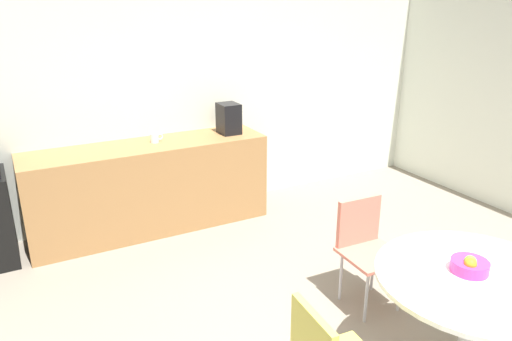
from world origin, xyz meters
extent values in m
cube|color=silver|center=(0.00, 3.00, 1.30)|extent=(6.00, 0.10, 2.60)
cube|color=#9E7042|center=(-0.65, 2.65, 0.45)|extent=(2.38, 0.60, 0.90)
cylinder|color=silver|center=(0.39, -0.35, 0.39)|extent=(0.08, 0.08, 0.73)
cylinder|color=white|center=(0.39, -0.35, 0.74)|extent=(1.14, 1.14, 0.03)
cylinder|color=silver|center=(1.11, -0.15, 0.21)|extent=(0.02, 0.02, 0.42)
cylinder|color=silver|center=(0.58, 0.37, 0.21)|extent=(0.02, 0.02, 0.42)
cylinder|color=silver|center=(0.26, 0.38, 0.21)|extent=(0.02, 0.02, 0.42)
cylinder|color=silver|center=(0.59, 0.69, 0.21)|extent=(0.02, 0.02, 0.42)
cylinder|color=silver|center=(0.27, 0.70, 0.21)|extent=(0.02, 0.02, 0.42)
cube|color=#DB7260|center=(0.43, 0.53, 0.44)|extent=(0.44, 0.44, 0.03)
cube|color=#DB7260|center=(0.43, 0.72, 0.64)|extent=(0.38, 0.05, 0.38)
cylinder|color=#D8338C|center=(0.39, -0.30, 0.79)|extent=(0.22, 0.22, 0.07)
sphere|color=#66B233|center=(0.38, -0.31, 0.83)|extent=(0.07, 0.07, 0.07)
sphere|color=orange|center=(0.36, -0.33, 0.83)|extent=(0.07, 0.07, 0.07)
cylinder|color=white|center=(-0.57, 2.68, 0.95)|extent=(0.08, 0.08, 0.09)
torus|color=white|center=(-0.51, 2.68, 0.95)|extent=(0.06, 0.01, 0.06)
cylinder|color=#338C59|center=(0.19, 2.73, 0.95)|extent=(0.08, 0.08, 0.09)
torus|color=#338C59|center=(0.24, 2.73, 0.95)|extent=(0.06, 0.01, 0.06)
cube|color=black|center=(0.24, 2.65, 1.06)|extent=(0.20, 0.24, 0.32)
camera|label=1|loc=(-1.85, -1.87, 2.26)|focal=33.87mm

